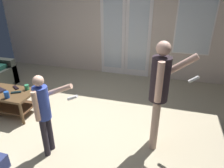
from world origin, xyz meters
The scene contains 9 objects.
ground_plane centered at (0.00, 0.00, -0.01)m, with size 6.23×5.30×0.02m, color #B6A98A.
wall_back_with_doors centered at (0.08, 2.62, 1.27)m, with size 6.23×0.09×2.61m.
coffee_table centered at (-1.34, 0.21, 0.32)m, with size 1.03×0.55×0.44m.
person_adult centered at (1.34, 0.09, 0.94)m, with size 0.61×0.43×1.57m.
person_child centered at (-0.07, -0.47, 0.71)m, with size 0.53×0.33×1.19m.
cup_near_edge centered at (-1.13, 0.03, 0.50)m, with size 0.08×0.08×0.12m, color #1B4597.
cup_by_laptop centered at (-1.00, 0.38, 0.49)m, with size 0.08×0.08×0.09m, color #2F8455.
tv_remote_black centered at (-1.11, 0.22, 0.45)m, with size 0.17×0.05×0.02m, color black.
dvd_remote_slim centered at (-1.24, 0.38, 0.45)m, with size 0.17×0.05×0.02m, color black.
Camera 1 is at (1.39, -2.40, 2.17)m, focal length 33.09 mm.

